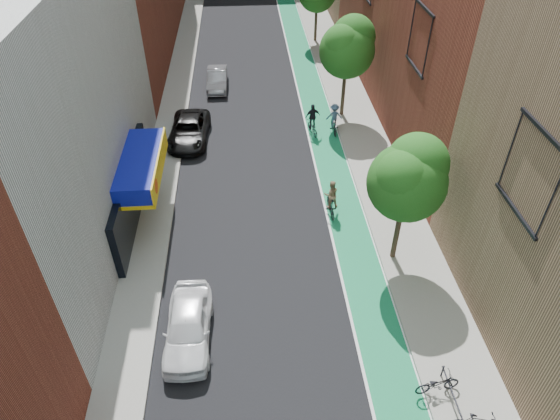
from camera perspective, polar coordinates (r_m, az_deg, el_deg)
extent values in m
cube|color=#14733E|center=(36.75, 3.97, 12.09)|extent=(2.00, 68.00, 0.01)
cube|color=gray|center=(36.73, -12.00, 11.42)|extent=(2.00, 68.00, 0.15)
cube|color=gray|center=(37.14, 7.89, 12.23)|extent=(3.00, 68.00, 0.15)
cube|color=silver|center=(25.10, -27.84, 9.44)|extent=(8.00, 20.00, 12.00)
cylinder|color=#332619|center=(23.14, 13.23, -2.44)|extent=(0.24, 0.24, 3.30)
sphere|color=#165115|center=(21.48, 14.28, 3.03)|extent=(3.36, 3.36, 3.36)
sphere|color=#165115|center=(21.44, 15.39, 5.10)|extent=(2.64, 2.64, 2.64)
sphere|color=#165115|center=(20.89, 13.92, 3.59)|extent=(2.40, 2.40, 2.40)
cylinder|color=#332619|center=(34.48, 7.25, 13.18)|extent=(0.24, 0.24, 3.47)
sphere|color=#165115|center=(33.35, 7.66, 17.61)|extent=(3.53, 3.53, 3.53)
sphere|color=#165115|center=(33.44, 8.38, 18.99)|extent=(2.77, 2.77, 2.77)
sphere|color=#165115|center=(32.84, 7.29, 18.24)|extent=(2.52, 2.52, 2.52)
cylinder|color=#332619|center=(47.34, 4.11, 20.44)|extent=(0.24, 0.24, 3.19)
imported|color=white|center=(20.37, -10.47, -12.90)|extent=(1.85, 4.43, 1.50)
imported|color=black|center=(32.37, -10.36, 8.94)|extent=(2.62, 5.16, 1.40)
imported|color=gray|center=(39.01, -7.20, 14.63)|extent=(1.49, 4.14, 1.36)
imported|color=black|center=(25.96, 5.81, 0.58)|extent=(0.57, 1.78, 1.06)
imported|color=#9C7C5B|center=(25.66, 5.87, 1.78)|extent=(0.79, 0.63, 1.58)
imported|color=black|center=(32.78, 3.73, 9.38)|extent=(0.91, 1.69, 0.84)
imported|color=black|center=(32.50, 3.76, 10.63)|extent=(1.05, 0.62, 1.67)
imported|color=black|center=(32.98, 6.18, 9.66)|extent=(0.54, 1.81, 1.08)
imported|color=#3E5670|center=(32.78, 6.22, 10.67)|extent=(1.04, 0.61, 1.60)
imported|color=black|center=(19.62, 17.57, -18.41)|extent=(1.72, 0.78, 0.87)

